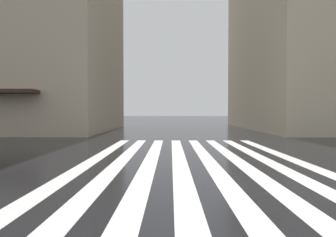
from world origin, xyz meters
name	(u,v)px	position (x,y,z in m)	size (l,w,h in m)	color
ground_plane	(283,188)	(0.00, 0.00, 0.00)	(220.00, 220.00, 0.00)	black
zebra_crossing	(193,158)	(4.00, 1.68, 0.00)	(13.00, 7.50, 0.01)	silver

